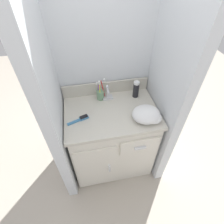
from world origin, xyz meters
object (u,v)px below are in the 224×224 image
Objects in this scene: toothbrush_cup at (100,94)px; hand_towel at (148,115)px; hairbrush at (81,119)px; shaving_cream_can at (136,89)px.

toothbrush_cup reaches higher than hand_towel.
hairbrush is 0.76× the size of hand_towel.
shaving_cream_can is 0.30m from hand_towel.
hairbrush is (-0.20, -0.23, -0.04)m from toothbrush_cup.
shaving_cream_can is 0.90× the size of hairbrush.
hand_towel is at bearing -30.06° from hairbrush.
shaving_cream_can is (0.32, -0.03, 0.02)m from toothbrush_cup.
toothbrush_cup is 0.47m from hand_towel.
shaving_cream_can reaches higher than hand_towel.
hand_towel is at bearing -88.31° from shaving_cream_can.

